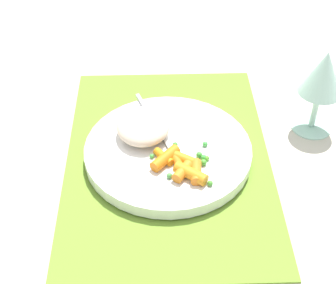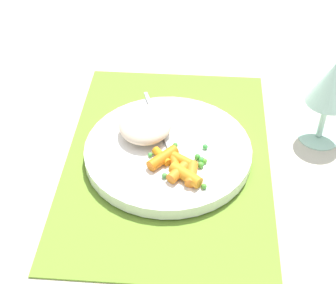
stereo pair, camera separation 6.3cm
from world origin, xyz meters
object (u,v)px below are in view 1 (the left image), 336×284
at_px(wine_glass, 323,76).
at_px(plate, 168,151).
at_px(carrot_portion, 181,165).
at_px(rice_mound, 143,126).
at_px(fork, 163,137).

bearing_deg(wine_glass, plate, -73.93).
height_order(carrot_portion, wine_glass, wine_glass).
height_order(rice_mound, wine_glass, wine_glass).
distance_m(rice_mound, fork, 0.04).
xyz_separation_m(rice_mound, fork, (0.01, 0.03, -0.01)).
xyz_separation_m(carrot_portion, wine_glass, (-0.12, 0.23, 0.07)).
bearing_deg(wine_glass, rice_mound, -81.79).
height_order(carrot_portion, fork, carrot_portion).
distance_m(plate, rice_mound, 0.06).
bearing_deg(plate, wine_glass, 106.07).
distance_m(rice_mound, wine_glass, 0.29).
xyz_separation_m(plate, fork, (-0.02, -0.01, 0.01)).
bearing_deg(fork, plate, 20.43).
xyz_separation_m(fork, wine_glass, (-0.05, 0.25, 0.08)).
height_order(plate, fork, fork).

